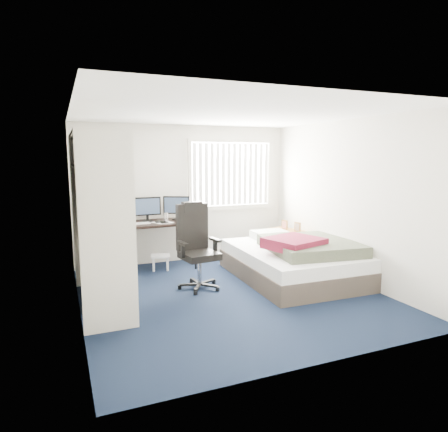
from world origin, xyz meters
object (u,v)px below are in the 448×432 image
desk (146,221)px  nightstand (290,234)px  bed (295,259)px  office_chair (197,255)px

desk → nightstand: 2.63m
desk → bed: desk is taller
nightstand → office_chair: bearing=-159.8°
office_chair → nightstand: (2.07, 0.76, 0.02)m
desk → office_chair: (0.49, -1.25, -0.35)m
office_chair → bed: size_ratio=0.55×
desk → bed: size_ratio=0.74×
office_chair → nightstand: office_chair is taller
nightstand → bed: size_ratio=0.40×
nightstand → desk: bearing=169.3°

